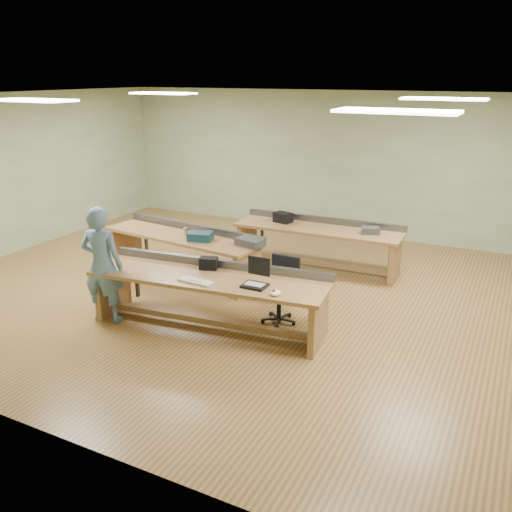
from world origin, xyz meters
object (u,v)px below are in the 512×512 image
person (102,265)px  camera_bag (209,263)px  workbench_mid (184,245)px  parts_bin_grey (250,242)px  workbench_back (318,238)px  parts_bin_teal (200,236)px  drinks_can (186,231)px  workbench_front (210,288)px  task_chair (280,299)px  laptop_base (255,286)px  mug (199,233)px

person → camera_bag: size_ratio=6.83×
workbench_mid → parts_bin_grey: bearing=5.2°
workbench_back → person: person is taller
parts_bin_teal → parts_bin_grey: parts_bin_teal is taller
drinks_can → workbench_front: bearing=-47.1°
workbench_front → parts_bin_teal: parts_bin_teal is taller
workbench_back → task_chair: size_ratio=3.22×
person → laptop_base: bearing=179.9°
workbench_mid → parts_bin_teal: parts_bin_teal is taller
parts_bin_teal → mug: bearing=129.3°
workbench_mid → parts_bin_grey: 1.32m
workbench_front → parts_bin_grey: bearing=88.6°
task_chair → parts_bin_teal: (-1.76, 0.73, 0.48)m
workbench_mid → drinks_can: size_ratio=22.32×
workbench_front → person: bearing=-167.2°
workbench_back → person: bearing=-120.5°
person → laptop_base: 2.18m
workbench_front → person: person is taller
workbench_mid → drinks_can: 0.27m
parts_bin_grey → drinks_can: (-1.22, 0.02, 0.01)m
workbench_back → parts_bin_teal: parts_bin_teal is taller
laptop_base → task_chair: size_ratio=0.33×
drinks_can → parts_bin_teal: bearing=-18.5°
workbench_mid → parts_bin_grey: parts_bin_grey is taller
person → task_chair: 2.50m
workbench_back → drinks_can: size_ratio=22.40×
parts_bin_grey → person: bearing=-123.9°
workbench_mid → laptop_base: 2.65m
parts_bin_grey → laptop_base: bearing=-60.7°
parts_bin_teal → laptop_base: bearing=-39.6°
workbench_mid → parts_bin_teal: bearing=-11.1°
workbench_front → laptop_base: 0.76m
parts_bin_grey → workbench_back: bearing=68.7°
person → workbench_back: bearing=-129.6°
workbench_front → drinks_can: drinks_can is taller
camera_bag → parts_bin_teal: 1.38m
workbench_back → person: size_ratio=1.79×
laptop_base → drinks_can: size_ratio=2.31×
workbench_back → parts_bin_teal: bearing=-133.7°
parts_bin_teal → mug: (-0.16, 0.20, -0.01)m
workbench_front → parts_bin_teal: (-0.98, 1.32, 0.25)m
parts_bin_grey → parts_bin_teal: bearing=-173.1°
parts_bin_grey → mug: size_ratio=3.25×
workbench_front → mug: size_ratio=25.40×
camera_bag → parts_bin_grey: 1.21m
drinks_can → task_chair: bearing=-21.8°
workbench_back → parts_bin_teal: 2.16m
camera_bag → drinks_can: camera_bag is taller
parts_bin_grey → drinks_can: 1.22m
laptop_base → camera_bag: 0.92m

